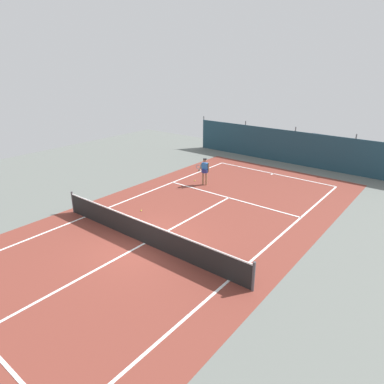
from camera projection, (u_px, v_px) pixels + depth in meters
The scene contains 8 objects.
ground_plane at pixel (145, 243), 14.07m from camera, with size 36.00×36.00×0.00m, color slate.
court_surface at pixel (145, 243), 14.07m from camera, with size 11.02×26.60×0.01m.
tennis_net at pixel (144, 232), 13.88m from camera, with size 10.12×0.10×1.10m.
back_fence at pixel (295, 154), 25.12m from camera, with size 16.30×0.98×2.70m.
tennis_player at pixel (205, 170), 20.39m from camera, with size 0.56×0.83×1.64m.
tennis_ball_near_player at pixel (195, 181), 21.33m from camera, with size 0.07×0.07×0.07m, color #CCDB33.
tennis_ball_midcourt at pixel (141, 211), 17.08m from camera, with size 0.07×0.07×0.07m, color #CCDB33.
parked_car at pixel (315, 147), 26.44m from camera, with size 2.42×4.40×1.68m.
Camera 1 is at (9.20, -8.49, 7.04)m, focal length 31.85 mm.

